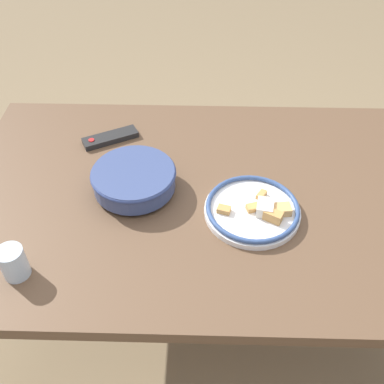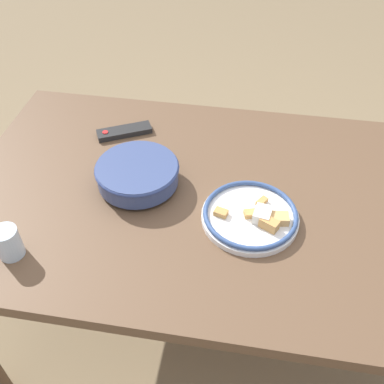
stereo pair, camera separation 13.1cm
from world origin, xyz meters
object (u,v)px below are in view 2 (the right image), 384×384
object	(u,v)px
food_plate	(251,216)
drinking_glass	(8,243)
noodle_bowl	(138,173)
tv_remote	(124,131)

from	to	relation	value
food_plate	drinking_glass	distance (m)	0.66
food_plate	drinking_glass	size ratio (longest dim) A/B	3.09
drinking_glass	noodle_bowl	bearing A→B (deg)	50.34
noodle_bowl	tv_remote	world-z (taller)	noodle_bowl
food_plate	tv_remote	size ratio (longest dim) A/B	1.44
noodle_bowl	tv_remote	xyz separation A→B (m)	(-0.12, 0.25, -0.04)
drinking_glass	food_plate	bearing A→B (deg)	20.14
tv_remote	noodle_bowl	bearing A→B (deg)	177.89
food_plate	drinking_glass	world-z (taller)	drinking_glass
tv_remote	drinking_glass	xyz separation A→B (m)	(-0.15, -0.57, 0.03)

